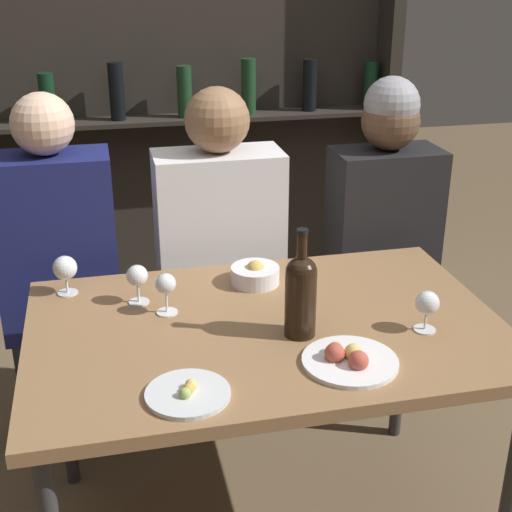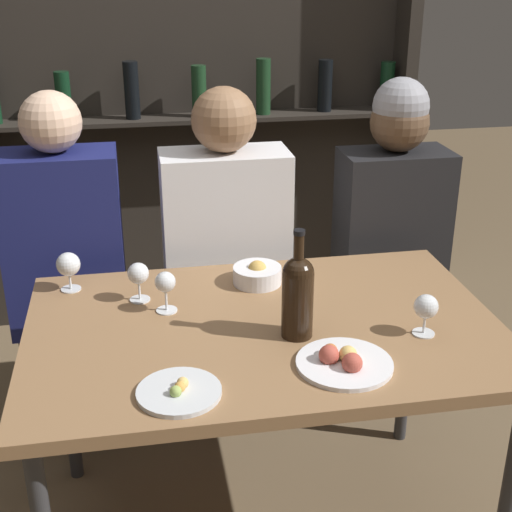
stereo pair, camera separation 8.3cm
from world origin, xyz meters
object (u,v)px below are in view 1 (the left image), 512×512
object	(u,v)px
wine_glass_1	(427,304)
wine_glass_2	(137,277)
food_plate_1	(349,359)
seated_person_center	(220,275)
wine_bottle	(301,292)
wine_glass_3	(65,269)
seated_person_right	(381,253)
food_plate_0	(188,393)
seated_person_left	(62,289)
wine_glass_0	(166,286)
snack_bowl	(255,274)

from	to	relation	value
wine_glass_1	wine_glass_2	bearing A→B (deg)	155.54
food_plate_1	seated_person_center	bearing A→B (deg)	101.05
wine_bottle	food_plate_1	bearing A→B (deg)	-65.69
wine_glass_1	wine_glass_3	size ratio (longest dim) A/B	0.96
wine_glass_1	seated_person_right	distance (m)	0.79
wine_bottle	food_plate_0	distance (m)	0.41
seated_person_left	seated_person_right	xyz separation A→B (m)	(1.16, 0.00, 0.02)
wine_glass_0	food_plate_1	xyz separation A→B (m)	(0.41, -0.37, -0.07)
wine_bottle	seated_person_left	xyz separation A→B (m)	(-0.64, 0.69, -0.25)
snack_bowl	seated_person_right	bearing A→B (deg)	32.49
snack_bowl	seated_person_left	world-z (taller)	seated_person_left
snack_bowl	seated_person_center	distance (m)	0.40
wine_glass_2	snack_bowl	world-z (taller)	wine_glass_2
wine_bottle	food_plate_0	world-z (taller)	wine_bottle
wine_glass_2	seated_person_right	xyz separation A→B (m)	(0.92, 0.41, -0.18)
food_plate_0	seated_person_left	bearing A→B (deg)	108.93
wine_glass_1	seated_person_center	distance (m)	0.89
food_plate_0	seated_person_left	size ratio (longest dim) A/B	0.16
food_plate_0	seated_person_left	distance (m)	0.98
food_plate_1	seated_person_left	world-z (taller)	seated_person_left
seated_person_center	food_plate_1	bearing A→B (deg)	-78.95
food_plate_0	food_plate_1	xyz separation A→B (m)	(0.41, 0.05, 0.01)
food_plate_1	seated_person_left	size ratio (longest dim) A/B	0.19
seated_person_right	wine_glass_0	bearing A→B (deg)	-149.72
food_plate_1	seated_person_right	bearing A→B (deg)	62.97
wine_glass_1	food_plate_0	distance (m)	0.69
wine_glass_1	food_plate_1	world-z (taller)	wine_glass_1
wine_glass_0	food_plate_0	world-z (taller)	wine_glass_0
wine_glass_0	seated_person_left	size ratio (longest dim) A/B	0.09
wine_glass_1	seated_person_left	xyz separation A→B (m)	(-0.98, 0.75, -0.20)
wine_glass_0	seated_person_center	xyz separation A→B (m)	(0.24, 0.50, -0.21)
seated_person_center	food_plate_0	bearing A→B (deg)	-104.53
food_plate_0	seated_person_center	xyz separation A→B (m)	(0.24, 0.91, -0.14)
seated_person_left	wine_bottle	bearing A→B (deg)	-47.22
wine_glass_1	food_plate_0	xyz separation A→B (m)	(-0.66, -0.17, -0.07)
seated_person_left	wine_glass_2	bearing A→B (deg)	-59.93
seated_person_left	seated_person_right	size ratio (longest dim) A/B	0.99
wine_bottle	food_plate_1	xyz separation A→B (m)	(0.08, -0.17, -0.11)
wine_bottle	wine_glass_1	bearing A→B (deg)	-9.17
seated_person_left	seated_person_right	world-z (taller)	seated_person_right
seated_person_center	wine_glass_3	bearing A→B (deg)	-149.28
snack_bowl	seated_person_right	xyz separation A→B (m)	(0.56, 0.36, -0.13)
wine_glass_1	seated_person_left	size ratio (longest dim) A/B	0.09
snack_bowl	seated_person_left	xyz separation A→B (m)	(-0.60, 0.36, -0.16)
snack_bowl	seated_person_center	xyz separation A→B (m)	(-0.05, 0.36, -0.16)
wine_glass_1	food_plate_0	bearing A→B (deg)	-165.93
wine_glass_2	seated_person_right	world-z (taller)	seated_person_right
snack_bowl	wine_glass_0	bearing A→B (deg)	-154.40
seated_person_left	food_plate_0	bearing A→B (deg)	-71.07
wine_bottle	snack_bowl	xyz separation A→B (m)	(-0.05, 0.34, -0.10)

